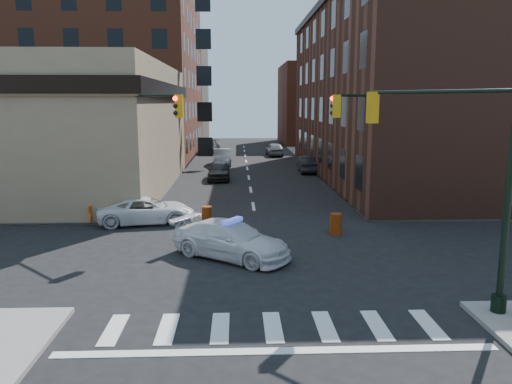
{
  "coord_description": "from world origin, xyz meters",
  "views": [
    {
      "loc": [
        -0.99,
        -20.08,
        6.32
      ],
      "look_at": [
        -0.11,
        2.81,
        2.2
      ],
      "focal_mm": 35.0,
      "sensor_mm": 36.0,
      "label": 1
    }
  ],
  "objects": [
    {
      "name": "ground",
      "position": [
        0.0,
        0.0,
        0.0
      ],
      "size": [
        140.0,
        140.0,
        0.0
      ],
      "primitive_type": "plane",
      "color": "black",
      "rests_on": "ground"
    },
    {
      "name": "sidewalk_nw",
      "position": [
        -23.0,
        32.75,
        0.07
      ],
      "size": [
        34.0,
        54.5,
        0.15
      ],
      "primitive_type": "cube",
      "color": "gray",
      "rests_on": "ground"
    },
    {
      "name": "sidewalk_ne",
      "position": [
        23.0,
        32.75,
        0.07
      ],
      "size": [
        34.0,
        54.5,
        0.15
      ],
      "primitive_type": "cube",
      "color": "gray",
      "rests_on": "ground"
    },
    {
      "name": "bank_building",
      "position": [
        -17.0,
        16.5,
        4.5
      ],
      "size": [
        22.0,
        22.0,
        9.0
      ],
      "primitive_type": "cube",
      "color": "#917C5F",
      "rests_on": "ground"
    },
    {
      "name": "apartment_block",
      "position": [
        -18.5,
        40.0,
        12.0
      ],
      "size": [
        25.0,
        25.0,
        24.0
      ],
      "primitive_type": "cube",
      "color": "brown",
      "rests_on": "ground"
    },
    {
      "name": "commercial_row_ne",
      "position": [
        13.0,
        22.5,
        7.0
      ],
      "size": [
        14.0,
        34.0,
        14.0
      ],
      "primitive_type": "cube",
      "color": "#522D20",
      "rests_on": "ground"
    },
    {
      "name": "filler_nw",
      "position": [
        -16.0,
        62.0,
        8.0
      ],
      "size": [
        20.0,
        18.0,
        16.0
      ],
      "primitive_type": "cube",
      "color": "brown",
      "rests_on": "ground"
    },
    {
      "name": "filler_ne",
      "position": [
        14.0,
        58.0,
        6.0
      ],
      "size": [
        16.0,
        16.0,
        12.0
      ],
      "primitive_type": "cube",
      "color": "brown",
      "rests_on": "ground"
    },
    {
      "name": "signal_pole_se",
      "position": [
        6.04,
        -5.52,
        4.61
      ],
      "size": [
        5.4,
        5.27,
        8.0
      ],
      "rotation": [
        0.0,
        0.0,
        2.36
      ],
      "color": "black",
      "rests_on": "sidewalk_se"
    },
    {
      "name": "signal_pole_nw",
      "position": [
        -5.85,
        5.34,
        4.34
      ],
      "size": [
        3.58,
        3.67,
        8.0
      ],
      "rotation": [
        0.0,
        0.0,
        -0.79
      ],
      "color": "black",
      "rests_on": "sidewalk_nw"
    },
    {
      "name": "signal_pole_ne",
      "position": [
        5.84,
        5.35,
        4.34
      ],
      "size": [
        3.67,
        3.58,
        8.0
      ],
      "rotation": [
        0.0,
        0.0,
        -2.36
      ],
      "color": "black",
      "rests_on": "sidewalk_ne"
    },
    {
      "name": "tree_ne_near",
      "position": [
        7.5,
        26.0,
        3.49
      ],
      "size": [
        3.0,
        3.0,
        4.85
      ],
      "color": "black",
      "rests_on": "sidewalk_ne"
    },
    {
      "name": "tree_ne_far",
      "position": [
        7.5,
        34.0,
        3.49
      ],
      "size": [
        3.0,
        3.0,
        4.85
      ],
      "color": "black",
      "rests_on": "sidewalk_ne"
    },
    {
      "name": "police_car",
      "position": [
        -1.26,
        -0.24,
        0.75
      ],
      "size": [
        5.46,
        4.68,
        1.5
      ],
      "primitive_type": "imported",
      "rotation": [
        0.0,
        0.0,
        0.97
      ],
      "color": "white",
      "rests_on": "ground"
    },
    {
      "name": "pickup",
      "position": [
        -5.8,
        5.89,
        0.7
      ],
      "size": [
        5.36,
        3.17,
        1.4
      ],
      "primitive_type": "imported",
      "rotation": [
        0.0,
        0.0,
        1.75
      ],
      "color": "white",
      "rests_on": "ground"
    },
    {
      "name": "parked_car_wnear",
      "position": [
        -2.51,
        20.88,
        0.76
      ],
      "size": [
        1.88,
        4.52,
        1.53
      ],
      "primitive_type": "imported",
      "rotation": [
        0.0,
        0.0,
        0.02
      ],
      "color": "black",
      "rests_on": "ground"
    },
    {
      "name": "parked_car_wfar",
      "position": [
        -2.5,
        30.59,
        0.83
      ],
      "size": [
        1.95,
        5.09,
        1.66
      ],
      "primitive_type": "imported",
      "rotation": [
        0.0,
        0.0,
        0.04
      ],
      "color": "gray",
      "rests_on": "ground"
    },
    {
      "name": "parked_car_wdeep",
      "position": [
        -4.48,
        42.8,
        0.8
      ],
      "size": [
        2.67,
        5.68,
        1.6
      ],
      "primitive_type": "imported",
      "rotation": [
        0.0,
        0.0,
        -0.08
      ],
      "color": "black",
      "rests_on": "ground"
    },
    {
      "name": "parked_car_enear",
      "position": [
        5.5,
        25.06,
        0.76
      ],
      "size": [
        1.69,
        4.62,
        1.51
      ],
      "primitive_type": "imported",
      "rotation": [
        0.0,
        0.0,
        3.12
      ],
      "color": "black",
      "rests_on": "ground"
    },
    {
      "name": "parked_car_efar",
      "position": [
        3.54,
        39.74,
        0.78
      ],
      "size": [
        2.11,
        4.7,
        1.57
      ],
      "primitive_type": "imported",
      "rotation": [
        0.0,
        0.0,
        3.2
      ],
      "color": "gray",
      "rests_on": "ground"
    },
    {
      "name": "pedestrian_a",
      "position": [
        -8.75,
        6.0,
        0.97
      ],
      "size": [
        0.66,
        0.49,
        1.65
      ],
      "primitive_type": "imported",
      "rotation": [
        0.0,
        0.0,
        -0.16
      ],
      "color": "black",
      "rests_on": "sidewalk_nw"
    },
    {
      "name": "pedestrian_b",
      "position": [
        -11.66,
        6.07,
        0.97
      ],
      "size": [
        0.81,
        0.64,
        1.64
      ],
      "primitive_type": "imported",
      "rotation": [
        0.0,
        0.0,
        0.02
      ],
      "color": "black",
      "rests_on": "sidewalk_nw"
    },
    {
      "name": "pedestrian_c",
      "position": [
        -13.0,
        6.62,
        1.09
      ],
      "size": [
        1.19,
        0.84,
        1.88
      ],
      "primitive_type": "imported",
      "rotation": [
        0.0,
        0.0,
        0.39
      ],
      "color": "#1C222B",
      "rests_on": "sidewalk_nw"
    },
    {
      "name": "barrel_road",
      "position": [
        3.77,
        3.23,
        0.52
      ],
      "size": [
        0.73,
        0.73,
        1.04
      ],
      "primitive_type": "cylinder",
      "rotation": [
        0.0,
        0.0,
        0.31
      ],
      "color": "red",
      "rests_on": "ground"
    },
    {
      "name": "barrel_bank",
      "position": [
        -2.6,
        5.6,
        0.47
      ],
      "size": [
        0.59,
        0.59,
        0.94
      ],
      "primitive_type": "cylinder",
      "rotation": [
        0.0,
        0.0,
        0.12
      ],
      "color": "#D83D0A",
      "rests_on": "ground"
    },
    {
      "name": "barricade_nw_a",
      "position": [
        -8.11,
        5.7,
        0.65
      ],
      "size": [
        1.35,
        0.7,
        1.0
      ],
      "primitive_type": null,
      "rotation": [
        0.0,
        0.0,
        -0.03
      ],
      "color": "#BF2E09",
      "rests_on": "sidewalk_nw"
    },
    {
      "name": "barricade_nw_b",
      "position": [
        -9.39,
        7.55,
        0.55
      ],
      "size": [
        1.12,
        0.67,
        0.8
      ],
      "primitive_type": null,
      "rotation": [
        0.0,
        0.0,
        0.13
      ],
      "color": "#EA4B0B",
      "rests_on": "sidewalk_nw"
    }
  ]
}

